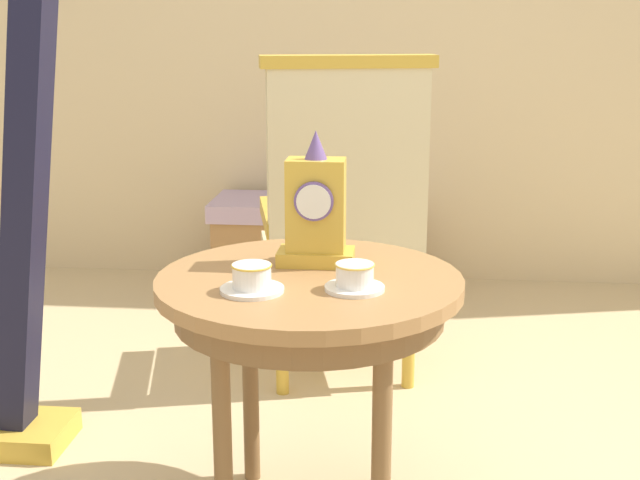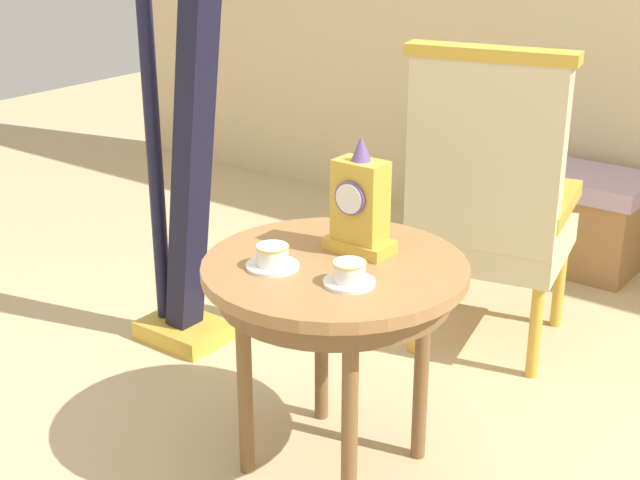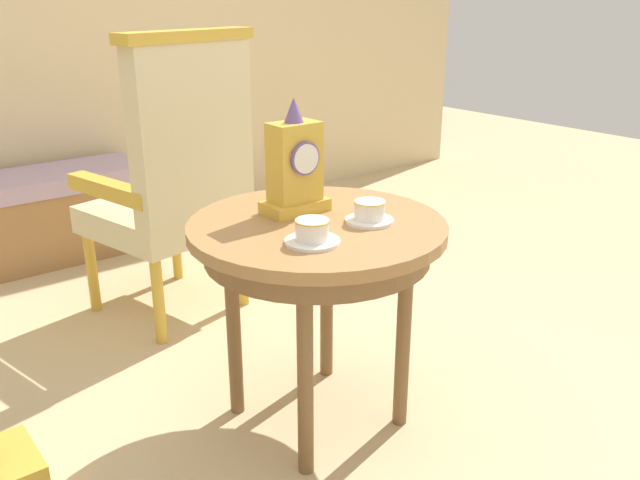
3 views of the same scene
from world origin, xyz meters
name	(u,v)px [view 2 (image 2 of 3)]	position (x,y,z in m)	size (l,w,h in m)	color
ground_plane	(305,462)	(0.00, 0.00, 0.00)	(10.00, 10.00, 0.00)	tan
side_table	(335,288)	(0.07, 0.05, 0.58)	(0.74, 0.74, 0.65)	#9E7042
teacup_left	(272,258)	(-0.05, -0.08, 0.68)	(0.15, 0.15, 0.06)	white
teacup_right	(349,274)	(0.18, -0.04, 0.68)	(0.14, 0.14, 0.06)	white
mantel_clock	(360,206)	(0.08, 0.16, 0.79)	(0.19, 0.11, 0.34)	gold
armchair	(490,199)	(0.08, 0.96, 0.59)	(0.64, 0.63, 1.14)	beige
harp	(181,165)	(-0.82, 0.36, 0.70)	(0.40, 0.24, 1.74)	gold
window_bench	(542,211)	(-0.12, 1.95, 0.22)	(0.92, 0.40, 0.44)	#B299B7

